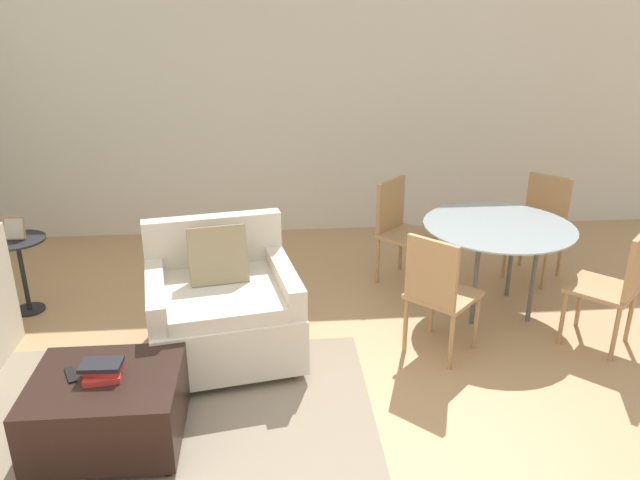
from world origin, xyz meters
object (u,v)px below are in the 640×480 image
(dining_chair_near_right, at_px, (617,281))
(ottoman, at_px, (108,407))
(tv_remote_primary, at_px, (70,375))
(picture_frame, at_px, (14,228))
(dining_chair_near_left, at_px, (438,288))
(side_table, at_px, (21,261))
(armchair, at_px, (222,307))
(dining_chair_far_right, at_px, (541,220))
(book_stack, at_px, (102,370))
(dining_table, at_px, (498,234))
(dining_chair_far_left, at_px, (400,224))

(dining_chair_near_right, bearing_deg, ottoman, -167.31)
(tv_remote_primary, height_order, dining_chair_near_right, dining_chair_near_right)
(picture_frame, xyz_separation_m, dining_chair_near_left, (3.07, -0.92, -0.19))
(tv_remote_primary, distance_m, picture_frame, 1.85)
(dining_chair_near_right, bearing_deg, side_table, 168.03)
(armchair, xyz_separation_m, dining_chair_far_right, (2.74, 1.12, 0.16))
(tv_remote_primary, height_order, dining_chair_near_left, dining_chair_near_left)
(book_stack, relative_size, dining_table, 0.20)
(book_stack, height_order, dining_chair_near_right, dining_chair_near_right)
(ottoman, relative_size, side_table, 1.30)
(book_stack, distance_m, dining_chair_near_right, 3.41)
(tv_remote_primary, xyz_separation_m, dining_chair_far_left, (2.24, 1.98, 0.09))
(dining_chair_near_right, bearing_deg, tv_remote_primary, -168.55)
(picture_frame, height_order, dining_chair_far_left, dining_chair_far_left)
(ottoman, xyz_separation_m, dining_chair_far_left, (2.05, 2.02, 0.28))
(dining_table, xyz_separation_m, dining_chair_near_right, (0.63, -0.63, -0.13))
(dining_chair_near_left, bearing_deg, tv_remote_primary, -162.38)
(dining_chair_near_left, height_order, dining_chair_near_right, same)
(dining_chair_near_left, bearing_deg, dining_chair_near_right, -0.00)
(ottoman, xyz_separation_m, dining_chair_far_right, (3.32, 2.02, 0.28))
(ottoman, height_order, dining_chair_near_left, dining_chair_near_left)
(ottoman, bearing_deg, dining_chair_far_left, 44.51)
(ottoman, distance_m, dining_chair_far_right, 3.90)
(dining_chair_near_right, bearing_deg, book_stack, -167.45)
(side_table, height_order, dining_chair_far_left, dining_chair_far_left)
(ottoman, distance_m, tv_remote_primary, 0.27)
(book_stack, bearing_deg, picture_frame, 121.41)
(tv_remote_primary, distance_m, dining_table, 3.18)
(armchair, relative_size, tv_remote_primary, 6.83)
(side_table, bearing_deg, picture_frame, -90.00)
(picture_frame, distance_m, dining_chair_far_left, 3.10)
(dining_chair_far_left, bearing_deg, side_table, -173.50)
(armchair, relative_size, dining_table, 0.98)
(ottoman, distance_m, side_table, 1.96)
(book_stack, relative_size, side_table, 0.37)
(ottoman, relative_size, dining_chair_far_left, 0.89)
(picture_frame, relative_size, dining_chair_near_left, 0.20)
(picture_frame, bearing_deg, dining_chair_near_right, -11.97)
(armchair, relative_size, dining_chair_far_left, 1.26)
(dining_table, relative_size, dining_chair_near_right, 1.29)
(side_table, xyz_separation_m, dining_table, (3.71, -0.29, 0.22))
(dining_chair_near_left, bearing_deg, armchair, 174.17)
(tv_remote_primary, relative_size, dining_chair_near_right, 0.18)
(tv_remote_primary, xyz_separation_m, dining_chair_far_right, (3.51, 1.98, 0.09))
(armchair, bearing_deg, picture_frame, 154.35)
(side_table, relative_size, dining_chair_near_left, 0.69)
(dining_table, relative_size, dining_chair_far_right, 1.29)
(side_table, relative_size, dining_chair_near_right, 0.69)
(dining_chair_far_left, height_order, dining_chair_far_right, same)
(armchair, distance_m, dining_chair_far_right, 2.96)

